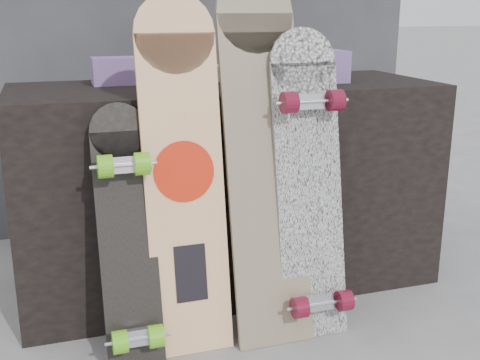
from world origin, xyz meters
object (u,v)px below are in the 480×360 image
object	(u,v)px
longboard_geisha	(183,166)
skateboard_dark	(128,236)
longboard_celtic	(264,149)
longboard_cascadia	(310,181)
vendor_table	(228,186)

from	to	relation	value
longboard_geisha	skateboard_dark	xyz separation A→B (m)	(-0.19, -0.05, -0.19)
longboard_celtic	skateboard_dark	world-z (taller)	longboard_celtic
longboard_cascadia	skateboard_dark	xyz separation A→B (m)	(-0.61, -0.00, -0.12)
longboard_geisha	skateboard_dark	size ratio (longest dim) A/B	1.41
longboard_celtic	longboard_cascadia	bearing A→B (deg)	-19.99
vendor_table	longboard_geisha	xyz separation A→B (m)	(-0.26, -0.39, 0.20)
longboard_celtic	skateboard_dark	distance (m)	0.52
longboard_geisha	longboard_celtic	bearing A→B (deg)	0.59
longboard_celtic	longboard_cascadia	world-z (taller)	longboard_celtic
longboard_geisha	vendor_table	bearing A→B (deg)	55.67
vendor_table	skateboard_dark	world-z (taller)	same
longboard_geisha	skateboard_dark	world-z (taller)	longboard_geisha
vendor_table	skateboard_dark	distance (m)	0.63
longboard_cascadia	skateboard_dark	bearing A→B (deg)	-179.77
skateboard_dark	longboard_celtic	bearing A→B (deg)	6.82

